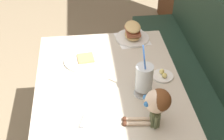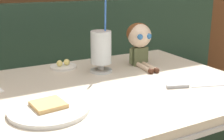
{
  "view_description": "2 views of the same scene",
  "coord_description": "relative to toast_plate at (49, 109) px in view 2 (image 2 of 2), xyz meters",
  "views": [
    {
      "loc": [
        1.24,
        0.06,
        1.84
      ],
      "look_at": [
        -0.0,
        0.19,
        0.86
      ],
      "focal_mm": 49.6,
      "sensor_mm": 36.0,
      "label": 1
    },
    {
      "loc": [
        -0.48,
        -0.78,
        1.13
      ],
      "look_at": [
        0.05,
        0.21,
        0.79
      ],
      "focal_mm": 48.12,
      "sensor_mm": 36.0,
      "label": 2
    }
  ],
  "objects": [
    {
      "name": "diner_table",
      "position": [
        0.25,
        0.12,
        -0.21
      ],
      "size": [
        1.11,
        0.81,
        0.74
      ],
      "color": "beige",
      "rests_on": "ground"
    },
    {
      "name": "toast_plate",
      "position": [
        0.0,
        0.0,
        0.0
      ],
      "size": [
        0.25,
        0.25,
        0.03
      ],
      "color": "white",
      "rests_on": "diner_table"
    },
    {
      "name": "booth_bench",
      "position": [
        0.25,
        0.75,
        -0.42
      ],
      "size": [
        2.6,
        0.48,
        1.0
      ],
      "color": "#233D2D",
      "rests_on": "ground"
    },
    {
      "name": "seated_doll",
      "position": [
        0.53,
        0.31,
        0.12
      ],
      "size": [
        0.12,
        0.22,
        0.2
      ],
      "color": "#5B6642",
      "rests_on": "diner_table"
    },
    {
      "name": "milkshake_glass",
      "position": [
        0.32,
        0.29,
        0.09
      ],
      "size": [
        0.1,
        0.1,
        0.32
      ],
      "color": "silver",
      "rests_on": "diner_table"
    },
    {
      "name": "butter_knife",
      "position": [
        0.52,
        -0.04,
        -0.0
      ],
      "size": [
        0.23,
        0.09,
        0.01
      ],
      "color": "silver",
      "rests_on": "diner_table"
    },
    {
      "name": "butter_saucer",
      "position": [
        0.2,
        0.43,
        0.0
      ],
      "size": [
        0.12,
        0.12,
        0.04
      ],
      "color": "white",
      "rests_on": "diner_table"
    }
  ]
}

